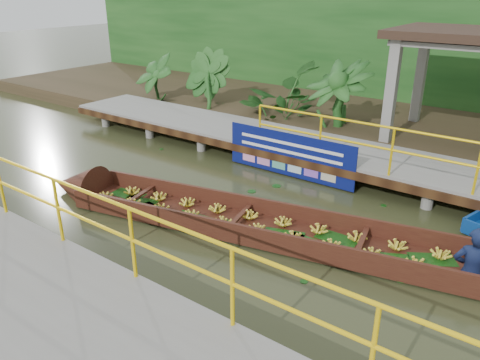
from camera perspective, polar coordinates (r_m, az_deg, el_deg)
The scene contains 8 objects.
ground at distance 9.16m, azimuth -1.40°, elevation -4.57°, with size 80.00×80.00×0.00m, color #32351A.
land_strip at distance 15.32m, azimuth 16.02°, elevation 6.88°, with size 30.00×8.00×0.45m, color #2F2817.
far_dock at distance 11.65m, azimuth 8.98°, elevation 3.85°, with size 16.00×2.06×1.66m.
near_dock at distance 6.01m, azimuth -19.49°, elevation -19.44°, with size 18.00×2.40×1.73m.
foliage_backdrop at distance 17.31m, azimuth 19.76°, elevation 14.23°, with size 30.00×0.80×4.00m, color #154315.
vendor_boat at distance 8.28m, azimuth 8.23°, elevation -6.42°, with size 11.05×3.35×2.03m.
blue_banner at distance 10.90m, azimuth 6.03°, elevation 3.10°, with size 3.29×0.04×1.03m.
tropical_plants at distance 13.34m, azimuth 10.16°, elevation 10.28°, with size 14.50×1.50×1.88m.
Camera 1 is at (4.97, -6.43, 4.22)m, focal length 35.00 mm.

